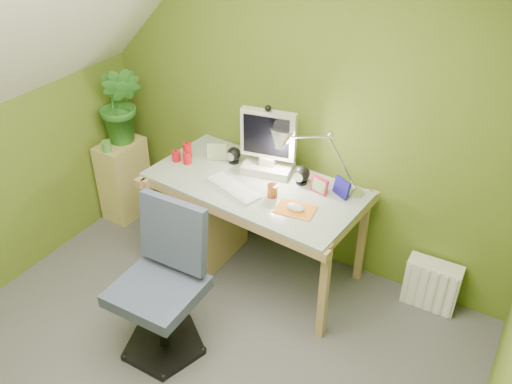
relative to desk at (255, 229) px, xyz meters
The scene contains 20 objects.
wall_back 0.92m from the desk, 74.50° to the left, with size 3.20×0.01×2.40m, color #5D7524.
wall_right 2.23m from the desk, 34.51° to the right, with size 0.01×3.20×2.40m, color #5D7524.
desk is the anchor object (origin of this frame).
monitor 0.65m from the desk, 90.00° to the left, with size 0.35×0.20×0.47m, color #B8B4A5, non-canonical shape.
speaker_left 0.55m from the desk, 149.35° to the left, with size 0.10×0.10×0.12m, color black, non-canonical shape.
speaker_right 0.55m from the desk, 30.65° to the left, with size 0.11×0.11×0.13m, color black, non-canonical shape.
keyboard 0.43m from the desk, 119.74° to the right, with size 0.42×0.13×0.02m, color white.
mousepad 0.56m from the desk, 20.22° to the right, with size 0.24×0.17×0.01m, color orange.
mouse 0.58m from the desk, 20.22° to the right, with size 0.12×0.07×0.04m, color silver.
amber_tumbler 0.48m from the desk, 23.96° to the right, with size 0.07×0.07×0.09m, color #924615.
candle_cluster 0.75m from the desk, behind, with size 0.15×0.13×0.11m, color red, non-canonical shape.
photo_frame_red 0.62m from the desk, 15.95° to the left, with size 0.13×0.02×0.11m, color red.
photo_frame_blue 0.74m from the desk, 15.95° to the left, with size 0.14×0.02×0.12m, color navy.
photo_frame_green 0.62m from the desk, 160.71° to the left, with size 0.14×0.02×0.12m, color #9FB77E.
desk_lamp 0.86m from the desk, 21.80° to the left, with size 0.59×0.25×0.63m, color silver, non-canonical shape.
side_ledge 1.34m from the desk, behind, with size 0.25×0.39×0.68m, color #CEBA6C.
potted_plant 1.44m from the desk, behind, with size 0.36×0.29×0.65m, color #307727.
green_cup 1.36m from the desk, behind, with size 0.07×0.07×0.09m, color #58A243.
task_chair 0.94m from the desk, 97.74° to the right, with size 0.56×0.56×1.01m, color #3B4462, non-canonical shape.
radiator 1.28m from the desk, 14.73° to the left, with size 0.36×0.14×0.36m, color white.
Camera 1 is at (1.47, -1.47, 2.74)m, focal length 38.00 mm.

